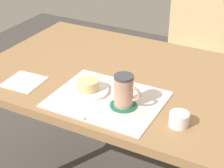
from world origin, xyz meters
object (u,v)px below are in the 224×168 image
(wooden_chair, at_px, (191,60))
(coffee_mug, at_px, (124,91))
(pastry_plate, at_px, (88,91))
(dining_table, at_px, (125,89))
(pastry, at_px, (88,85))
(sugar_bowl, at_px, (179,119))

(wooden_chair, height_order, coffee_mug, wooden_chair)
(pastry_plate, bearing_deg, wooden_chair, 81.40)
(dining_table, relative_size, pastry, 14.69)
(coffee_mug, distance_m, sugar_bowl, 0.23)
(wooden_chair, distance_m, pastry_plate, 1.02)
(sugar_bowl, bearing_deg, dining_table, 142.35)
(dining_table, height_order, pastry, pastry)
(dining_table, height_order, coffee_mug, coffee_mug)
(wooden_chair, xyz_separation_m, coffee_mug, (0.03, -1.00, 0.30))
(wooden_chair, relative_size, sugar_bowl, 12.78)
(dining_table, height_order, wooden_chair, wooden_chair)
(pastry_plate, distance_m, pastry, 0.03)
(wooden_chair, bearing_deg, dining_table, 82.87)
(sugar_bowl, bearing_deg, coffee_mug, 175.74)
(coffee_mug, bearing_deg, dining_table, 114.86)
(coffee_mug, height_order, sugar_bowl, coffee_mug)
(dining_table, height_order, pastry_plate, pastry_plate)
(dining_table, relative_size, sugar_bowl, 18.24)
(pastry, relative_size, sugar_bowl, 1.24)
(pastry_plate, relative_size, coffee_mug, 1.31)
(pastry_plate, relative_size, sugar_bowl, 2.33)
(dining_table, distance_m, pastry_plate, 0.24)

